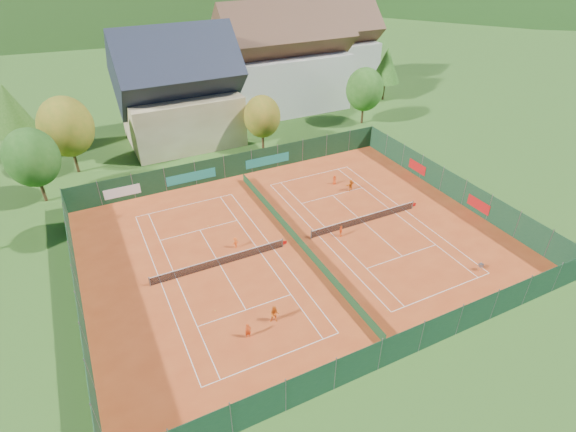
# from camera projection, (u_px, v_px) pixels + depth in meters

# --- Properties ---
(ground) EXTENTS (600.00, 600.00, 0.00)m
(ground) POSITION_uv_depth(u_px,v_px,m) (297.00, 243.00, 44.54)
(ground) COLOR #2A551A
(ground) RESTS_ON ground
(clay_pad) EXTENTS (40.00, 32.00, 0.01)m
(clay_pad) POSITION_uv_depth(u_px,v_px,m) (297.00, 243.00, 44.53)
(clay_pad) COLOR #B4411A
(clay_pad) RESTS_ON ground
(court_markings_left) EXTENTS (11.03, 23.83, 0.00)m
(court_markings_left) POSITION_uv_depth(u_px,v_px,m) (220.00, 265.00, 41.55)
(court_markings_left) COLOR white
(court_markings_left) RESTS_ON ground
(court_markings_right) EXTENTS (11.03, 23.83, 0.00)m
(court_markings_right) POSITION_uv_depth(u_px,v_px,m) (364.00, 223.00, 47.51)
(court_markings_right) COLOR white
(court_markings_right) RESTS_ON ground
(tennis_net_left) EXTENTS (13.30, 0.10, 1.02)m
(tennis_net_left) POSITION_uv_depth(u_px,v_px,m) (221.00, 261.00, 41.34)
(tennis_net_left) COLOR #59595B
(tennis_net_left) RESTS_ON ground
(tennis_net_right) EXTENTS (13.30, 0.10, 1.02)m
(tennis_net_right) POSITION_uv_depth(u_px,v_px,m) (366.00, 218.00, 47.30)
(tennis_net_right) COLOR #59595B
(tennis_net_right) RESTS_ON ground
(court_divider) EXTENTS (0.03, 28.80, 1.00)m
(court_divider) POSITION_uv_depth(u_px,v_px,m) (297.00, 239.00, 44.26)
(court_divider) COLOR #153C1D
(court_divider) RESTS_ON ground
(fence_north) EXTENTS (40.00, 0.10, 3.00)m
(fence_north) POSITION_uv_depth(u_px,v_px,m) (235.00, 166.00, 55.59)
(fence_north) COLOR #13351D
(fence_north) RESTS_ON ground
(fence_south) EXTENTS (40.00, 0.04, 3.00)m
(fence_south) POSITION_uv_depth(u_px,v_px,m) (401.00, 346.00, 31.69)
(fence_south) COLOR #143822
(fence_south) RESTS_ON ground
(fence_west) EXTENTS (0.04, 32.00, 3.00)m
(fence_west) POSITION_uv_depth(u_px,v_px,m) (78.00, 293.00, 36.27)
(fence_west) COLOR #163C22
(fence_west) RESTS_ON ground
(fence_east) EXTENTS (0.09, 32.00, 3.00)m
(fence_east) POSITION_uv_depth(u_px,v_px,m) (452.00, 186.00, 51.22)
(fence_east) COLOR #143820
(fence_east) RESTS_ON ground
(chalet) EXTENTS (16.20, 12.00, 16.00)m
(chalet) POSITION_uv_depth(u_px,v_px,m) (179.00, 95.00, 62.36)
(chalet) COLOR beige
(chalet) RESTS_ON ground
(hotel_block_a) EXTENTS (21.60, 11.00, 17.25)m
(hotel_block_a) POSITION_uv_depth(u_px,v_px,m) (283.00, 64.00, 73.54)
(hotel_block_a) COLOR silver
(hotel_block_a) RESTS_ON ground
(hotel_block_b) EXTENTS (17.28, 10.00, 15.50)m
(hotel_block_b) POSITION_uv_depth(u_px,v_px,m) (331.00, 50.00, 85.19)
(hotel_block_b) COLOR silver
(hotel_block_b) RESTS_ON ground
(tree_west_front) EXTENTS (5.72, 5.72, 8.69)m
(tree_west_front) POSITION_uv_depth(u_px,v_px,m) (32.00, 158.00, 48.44)
(tree_west_front) COLOR #4D321B
(tree_west_front) RESTS_ON ground
(tree_west_mid) EXTENTS (6.44, 6.44, 9.78)m
(tree_west_mid) POSITION_uv_depth(u_px,v_px,m) (66.00, 127.00, 54.07)
(tree_west_mid) COLOR #483319
(tree_west_mid) RESTS_ON ground
(tree_west_back) EXTENTS (5.60, 5.60, 10.00)m
(tree_west_back) POSITION_uv_depth(u_px,v_px,m) (10.00, 109.00, 57.49)
(tree_west_back) COLOR #482A19
(tree_west_back) RESTS_ON ground
(tree_center) EXTENTS (5.01, 5.01, 7.60)m
(tree_center) POSITION_uv_depth(u_px,v_px,m) (262.00, 117.00, 60.74)
(tree_center) COLOR #4D321B
(tree_center) RESTS_ON ground
(tree_east_front) EXTENTS (5.72, 5.72, 8.69)m
(tree_east_front) POSITION_uv_depth(u_px,v_px,m) (365.00, 89.00, 68.58)
(tree_east_front) COLOR #452E18
(tree_east_front) RESTS_ON ground
(tree_east_mid) EXTENTS (5.04, 5.04, 9.00)m
(tree_east_mid) POSITION_uv_depth(u_px,v_px,m) (387.00, 65.00, 77.96)
(tree_east_mid) COLOR #422D17
(tree_east_mid) RESTS_ON ground
(tree_east_back) EXTENTS (7.15, 7.15, 10.86)m
(tree_east_back) POSITION_uv_depth(u_px,v_px,m) (324.00, 56.00, 80.62)
(tree_east_back) COLOR #48311A
(tree_east_back) RESTS_ON ground
(mountain_backdrop) EXTENTS (820.00, 530.00, 242.00)m
(mountain_backdrop) POSITION_uv_depth(u_px,v_px,m) (151.00, 65.00, 252.25)
(mountain_backdrop) COLOR black
(mountain_backdrop) RESTS_ON ground
(ball_hopper) EXTENTS (0.34, 0.34, 0.80)m
(ball_hopper) POSITION_uv_depth(u_px,v_px,m) (481.00, 265.00, 40.72)
(ball_hopper) COLOR slate
(ball_hopper) RESTS_ON ground
(loose_ball_0) EXTENTS (0.07, 0.07, 0.07)m
(loose_ball_0) POSITION_uv_depth(u_px,v_px,m) (215.00, 311.00, 36.63)
(loose_ball_0) COLOR #CCD833
(loose_ball_0) RESTS_ON ground
(loose_ball_1) EXTENTS (0.07, 0.07, 0.07)m
(loose_ball_1) POSITION_uv_depth(u_px,v_px,m) (387.00, 310.00, 36.67)
(loose_ball_1) COLOR #CCD833
(loose_ball_1) RESTS_ON ground
(loose_ball_2) EXTENTS (0.07, 0.07, 0.07)m
(loose_ball_2) POSITION_uv_depth(u_px,v_px,m) (305.00, 222.00, 47.51)
(loose_ball_2) COLOR #CCD833
(loose_ball_2) RESTS_ON ground
(loose_ball_3) EXTENTS (0.07, 0.07, 0.07)m
(loose_ball_3) POSITION_uv_depth(u_px,v_px,m) (208.00, 226.00, 47.00)
(loose_ball_3) COLOR #CCD833
(loose_ball_3) RESTS_ON ground
(player_left_near) EXTENTS (0.51, 0.34, 1.38)m
(player_left_near) POSITION_uv_depth(u_px,v_px,m) (248.00, 331.00, 33.95)
(player_left_near) COLOR #D44112
(player_left_near) RESTS_ON ground
(player_left_mid) EXTENTS (0.95, 0.88, 1.57)m
(player_left_mid) POSITION_uv_depth(u_px,v_px,m) (275.00, 314.00, 35.26)
(player_left_mid) COLOR #D95C13
(player_left_mid) RESTS_ON ground
(player_left_far) EXTENTS (0.82, 0.56, 1.18)m
(player_left_far) POSITION_uv_depth(u_px,v_px,m) (235.00, 243.00, 43.55)
(player_left_far) COLOR #FE5916
(player_left_far) RESTS_ON ground
(player_right_near) EXTENTS (0.71, 0.74, 1.24)m
(player_right_near) POSITION_uv_depth(u_px,v_px,m) (341.00, 231.00, 45.14)
(player_right_near) COLOR #FE5816
(player_right_near) RESTS_ON ground
(player_right_far_a) EXTENTS (0.61, 0.42, 1.18)m
(player_right_far_a) POSITION_uv_depth(u_px,v_px,m) (334.00, 180.00, 54.34)
(player_right_far_a) COLOR #E24514
(player_right_far_a) RESTS_ON ground
(player_right_far_b) EXTENTS (1.40, 0.68, 1.45)m
(player_right_far_b) POSITION_uv_depth(u_px,v_px,m) (351.00, 185.00, 52.94)
(player_right_far_b) COLOR orange
(player_right_far_b) RESTS_ON ground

